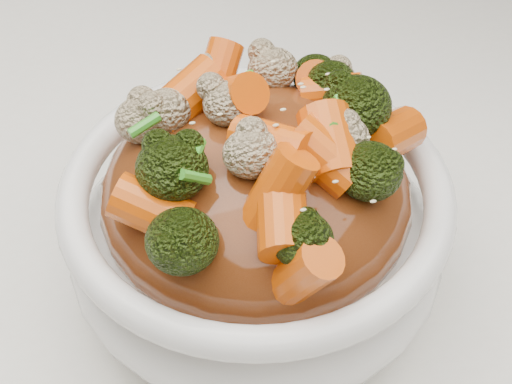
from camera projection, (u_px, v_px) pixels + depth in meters
name	position (u px, v px, depth m)	size (l,w,h in m)	color
tablecloth	(214.00, 325.00, 0.48)	(1.20, 0.80, 0.04)	white
bowl	(256.00, 232.00, 0.45)	(0.21, 0.21, 0.08)	white
sauce_base	(256.00, 196.00, 0.43)	(0.17, 0.17, 0.09)	#5C290F
carrots	(256.00, 108.00, 0.38)	(0.17, 0.17, 0.05)	#CF4E06
broccoli	(256.00, 109.00, 0.38)	(0.17, 0.17, 0.04)	black
cauliflower	(256.00, 112.00, 0.39)	(0.17, 0.17, 0.04)	tan
scallions	(256.00, 106.00, 0.38)	(0.13, 0.13, 0.02)	#318B20
sesame_seeds	(256.00, 106.00, 0.38)	(0.15, 0.15, 0.01)	beige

